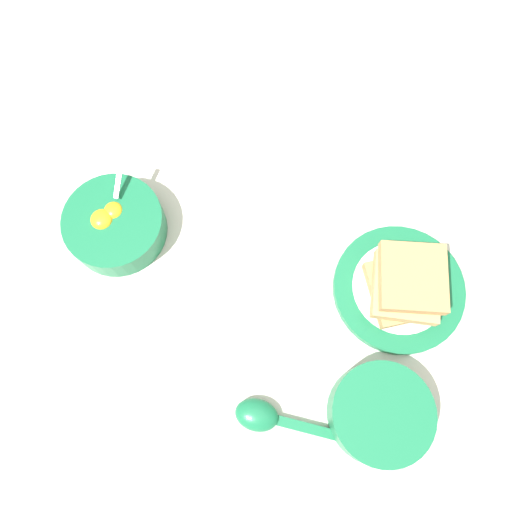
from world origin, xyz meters
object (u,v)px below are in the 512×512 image
object	(u,v)px
soup_spoon	(265,417)
toast_sandwich	(407,285)
congee_bowl	(380,414)
toast_plate	(399,289)
egg_bowl	(115,225)

from	to	relation	value
soup_spoon	toast_sandwich	bearing A→B (deg)	104.46
soup_spoon	congee_bowl	bearing A→B (deg)	64.55
toast_plate	toast_sandwich	xyz separation A→B (m)	(0.00, -0.00, 0.04)
soup_spoon	egg_bowl	bearing A→B (deg)	-168.05
soup_spoon	congee_bowl	xyz separation A→B (m)	(0.07, 0.14, 0.02)
toast_sandwich	congee_bowl	size ratio (longest dim) A/B	1.01
soup_spoon	congee_bowl	size ratio (longest dim) A/B	0.93
egg_bowl	toast_sandwich	xyz separation A→B (m)	(0.28, 0.33, 0.02)
toast_plate	congee_bowl	world-z (taller)	congee_bowl
toast_plate	soup_spoon	world-z (taller)	soup_spoon
toast_plate	toast_sandwich	distance (m)	0.04
egg_bowl	congee_bowl	size ratio (longest dim) A/B	1.09
egg_bowl	congee_bowl	bearing A→B (deg)	27.16
soup_spoon	congee_bowl	world-z (taller)	congee_bowl
congee_bowl	egg_bowl	bearing A→B (deg)	-152.84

